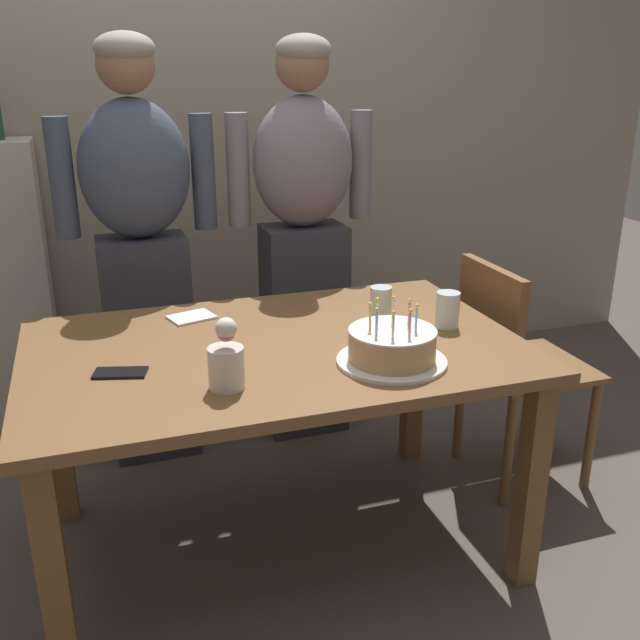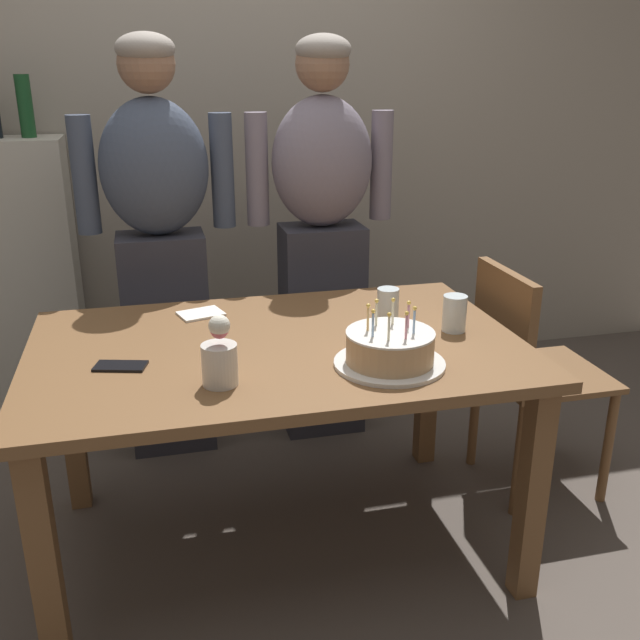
% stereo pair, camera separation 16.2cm
% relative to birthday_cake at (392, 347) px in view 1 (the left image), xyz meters
% --- Properties ---
extents(ground_plane, '(10.00, 10.00, 0.00)m').
position_rel_birthday_cake_xyz_m(ground_plane, '(-0.28, 0.25, -0.79)').
color(ground_plane, '#564C44').
extents(back_wall, '(5.20, 0.10, 2.60)m').
position_rel_birthday_cake_xyz_m(back_wall, '(-0.28, 1.80, 0.51)').
color(back_wall, '#9E9384').
rests_on(back_wall, ground_plane).
extents(dining_table, '(1.50, 0.96, 0.74)m').
position_rel_birthday_cake_xyz_m(dining_table, '(-0.28, 0.25, -0.15)').
color(dining_table, brown).
rests_on(dining_table, ground_plane).
extents(birthday_cake, '(0.32, 0.32, 0.18)m').
position_rel_birthday_cake_xyz_m(birthday_cake, '(0.00, 0.00, 0.00)').
color(birthday_cake, white).
rests_on(birthday_cake, dining_table).
extents(water_glass_near, '(0.08, 0.08, 0.12)m').
position_rel_birthday_cake_xyz_m(water_glass_near, '(0.29, 0.22, 0.01)').
color(water_glass_near, silver).
rests_on(water_glass_near, dining_table).
extents(water_glass_far, '(0.07, 0.07, 0.12)m').
position_rel_birthday_cake_xyz_m(water_glass_far, '(0.11, 0.34, 0.01)').
color(water_glass_far, silver).
rests_on(water_glass_far, dining_table).
extents(cell_phone, '(0.16, 0.11, 0.01)m').
position_rel_birthday_cake_xyz_m(cell_phone, '(-0.74, 0.17, -0.04)').
color(cell_phone, black).
rests_on(cell_phone, dining_table).
extents(napkin_stack, '(0.17, 0.14, 0.01)m').
position_rel_birthday_cake_xyz_m(napkin_stack, '(-0.49, 0.57, -0.04)').
color(napkin_stack, white).
rests_on(napkin_stack, dining_table).
extents(flower_vase, '(0.10, 0.10, 0.20)m').
position_rel_birthday_cake_xyz_m(flower_vase, '(-0.48, -0.01, 0.03)').
color(flower_vase, silver).
rests_on(flower_vase, dining_table).
extents(person_man_bearded, '(0.61, 0.27, 1.66)m').
position_rel_birthday_cake_xyz_m(person_man_bearded, '(-0.60, 1.04, 0.09)').
color(person_man_bearded, '#33333D').
rests_on(person_man_bearded, ground_plane).
extents(person_woman_cardigan, '(0.61, 0.27, 1.66)m').
position_rel_birthday_cake_xyz_m(person_woman_cardigan, '(0.06, 1.04, 0.09)').
color(person_woman_cardigan, '#33333D').
rests_on(person_woman_cardigan, ground_plane).
extents(dining_chair, '(0.42, 0.42, 0.87)m').
position_rel_birthday_cake_xyz_m(dining_chair, '(0.67, 0.39, -0.27)').
color(dining_chair, brown).
rests_on(dining_chair, ground_plane).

